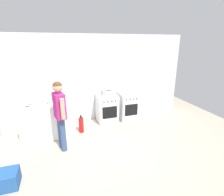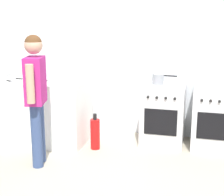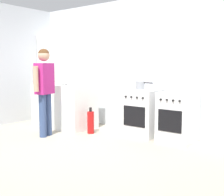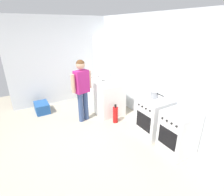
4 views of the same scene
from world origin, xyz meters
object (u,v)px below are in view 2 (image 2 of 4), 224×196
object	(u,v)px
pot	(158,79)
larder_cabinet	(0,66)
oven_right	(213,118)
knife_utility	(39,81)
fire_extinguisher	(95,134)
oven_left	(163,114)
knife_carving	(25,79)
person	(36,90)
knife_chef	(12,82)

from	to	relation	value
pot	larder_cabinet	world-z (taller)	larder_cabinet
oven_right	knife_utility	xyz separation A→B (m)	(-2.38, -0.43, 0.48)
fire_extinguisher	oven_left	bearing A→B (deg)	28.78
oven_right	pot	distance (m)	0.92
knife_carving	person	size ratio (longest dim) A/B	0.21
knife_chef	larder_cabinet	bearing A→B (deg)	132.09
knife_carving	knife_chef	distance (m)	0.23
knife_carving	larder_cabinet	bearing A→B (deg)	146.02
pot	knife_carving	bearing A→B (deg)	-167.74
person	knife_carving	bearing A→B (deg)	126.47
knife_utility	oven_right	bearing A→B (deg)	10.30
oven_left	person	distance (m)	1.87
person	larder_cabinet	xyz separation A→B (m)	(-1.26, 1.23, 0.06)
oven_left	oven_right	xyz separation A→B (m)	(0.68, -0.00, -0.00)
knife_chef	knife_utility	distance (m)	0.37
pot	larder_cabinet	size ratio (longest dim) A/B	0.17
knife_chef	knife_utility	world-z (taller)	same
oven_right	knife_chef	bearing A→B (deg)	-167.97
oven_left	knife_utility	xyz separation A→B (m)	(-1.69, -0.43, 0.48)
knife_carving	knife_utility	world-z (taller)	same
knife_chef	person	distance (m)	0.85
person	larder_cabinet	distance (m)	1.76
oven_left	pot	xyz separation A→B (m)	(-0.09, 0.04, 0.50)
pot	knife_chef	distance (m)	2.04
oven_left	pot	size ratio (longest dim) A/B	2.46
oven_left	knife_carving	xyz separation A→B (m)	(-1.96, -0.36, 0.48)
oven_left	oven_right	distance (m)	0.68
oven_left	knife_utility	size ratio (longest dim) A/B	3.63
pot	person	size ratio (longest dim) A/B	0.22
knife_carving	fire_extinguisher	xyz separation A→B (m)	(1.09, -0.11, -0.69)
person	larder_cabinet	world-z (taller)	larder_cabinet
knife_utility	person	xyz separation A→B (m)	(0.30, -0.70, 0.04)
pot	knife_utility	size ratio (longest dim) A/B	1.47
fire_extinguisher	larder_cabinet	distance (m)	2.03
oven_right	fire_extinguisher	distance (m)	1.64
oven_right	fire_extinguisher	world-z (taller)	oven_right
oven_left	person	xyz separation A→B (m)	(-1.39, -1.13, 0.52)
knife_utility	pot	bearing A→B (deg)	16.45
pot	knife_carving	size ratio (longest dim) A/B	1.04
oven_right	larder_cabinet	bearing A→B (deg)	178.25
knife_carving	knife_chef	xyz separation A→B (m)	(-0.08, -0.22, 0.00)
fire_extinguisher	larder_cabinet	xyz separation A→B (m)	(-1.78, 0.58, 0.78)
knife_utility	fire_extinguisher	distance (m)	1.07
pot	oven_left	bearing A→B (deg)	-24.70
person	oven_left	bearing A→B (deg)	39.17
oven_right	knife_utility	size ratio (longest dim) A/B	3.63
fire_extinguisher	knife_chef	bearing A→B (deg)	-175.02
pot	fire_extinguisher	size ratio (longest dim) A/B	0.69
oven_left	fire_extinguisher	distance (m)	1.01
oven_right	larder_cabinet	xyz separation A→B (m)	(-3.33, 0.10, 0.57)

